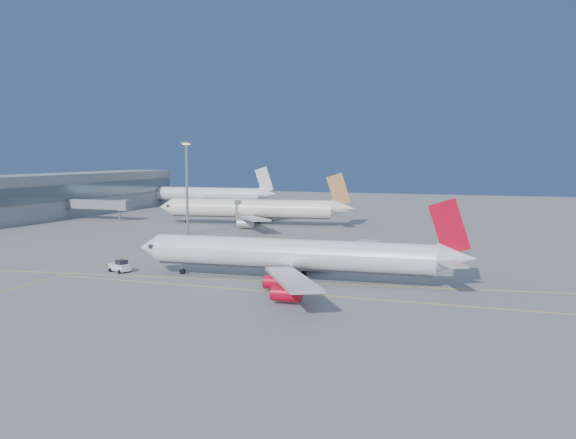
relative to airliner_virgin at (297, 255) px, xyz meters
The scene contains 9 objects.
ground 6.29m from the airliner_virgin, 109.19° to the left, with size 500.00×500.00×0.00m, color slate.
terminal 146.65m from the airliner_virgin, 142.54° to the left, with size 18.40×110.00×15.00m.
jet_bridge 121.42m from the airliner_virgin, 141.15° to the left, with size 23.60×3.60×6.90m.
taxiway_lines 19.79m from the airliner_virgin, 146.96° to the left, with size 118.86×140.00×0.02m.
airliner_virgin is the anchor object (origin of this frame).
airliner_etihad 89.83m from the airliner_virgin, 117.10° to the left, with size 62.58×57.36×16.34m.
airliner_third 161.86m from the airliner_virgin, 122.44° to the left, with size 63.40×58.48×17.02m.
pushback_tug 33.82m from the airliner_virgin, behind, with size 4.60×3.65×2.32m.
light_mast 71.17m from the airliner_virgin, 133.71° to the left, with size 2.17×2.17×25.13m.
Camera 1 is at (36.37, -107.53, 21.65)m, focal length 40.00 mm.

